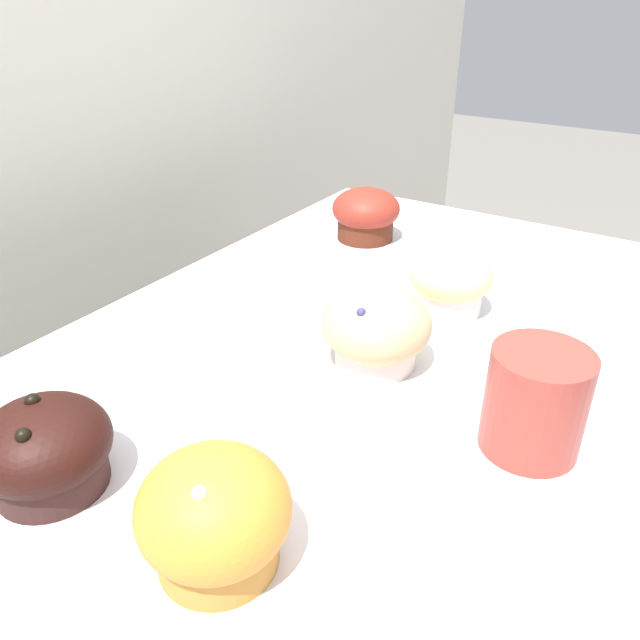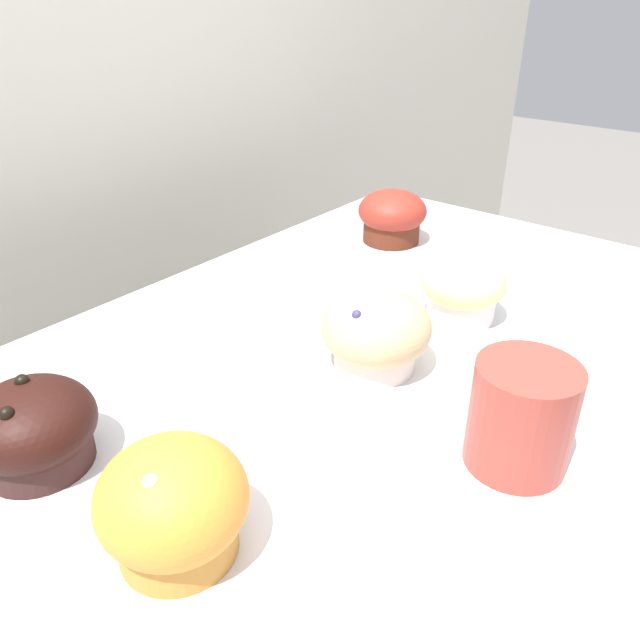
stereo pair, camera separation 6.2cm
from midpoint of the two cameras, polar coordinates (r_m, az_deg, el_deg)
The scene contains 7 objects.
wall_back at distance 1.06m, azimuth -21.53°, elevation 6.35°, with size 3.20×0.10×1.80m, color beige.
muffin_front_center at distance 0.93m, azimuth 8.54°, elevation 9.33°, with size 0.10×0.10×0.08m.
muffin_back_left at distance 0.43m, azimuth -9.12°, elevation -16.59°, with size 0.10×0.10×0.09m.
muffin_back_right at distance 0.72m, azimuth 15.33°, elevation 2.77°, with size 0.10×0.10×0.07m.
muffin_front_left at distance 0.61m, azimuth 8.06°, elevation -1.14°, with size 0.11×0.11×0.08m.
muffin_front_right at distance 0.53m, azimuth -21.78°, elevation -9.32°, with size 0.10×0.10×0.08m.
coffee_cup at distance 0.52m, azimuth 21.36°, elevation -8.04°, with size 0.12×0.08×0.09m.
Camera 2 is at (-0.44, -0.30, 1.27)m, focal length 35.00 mm.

